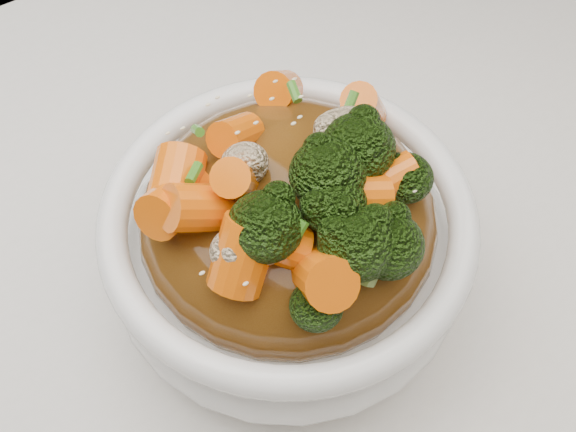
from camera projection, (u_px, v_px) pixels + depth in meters
tablecloth at (372, 304)px, 0.43m from camera, size 1.20×0.80×0.04m
bowl at (288, 246)px, 0.38m from camera, size 0.25×0.25×0.08m
sauce_base at (288, 219)px, 0.36m from camera, size 0.20×0.20×0.09m
carrots at (288, 149)px, 0.31m from camera, size 0.20×0.20×0.05m
broccoli at (288, 150)px, 0.31m from camera, size 0.20×0.20×0.04m
cauliflower at (288, 153)px, 0.32m from camera, size 0.20×0.20×0.03m
scallions at (288, 147)px, 0.31m from camera, size 0.15×0.15×0.02m
sesame_seeds at (288, 147)px, 0.31m from camera, size 0.18×0.18×0.01m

